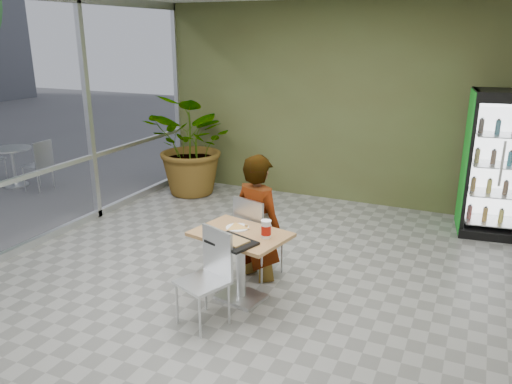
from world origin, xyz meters
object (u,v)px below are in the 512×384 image
soda_cup (266,229)px  potted_plant (195,145)px  cafeteria_tray (232,242)px  beverage_fridge (500,165)px  dining_table (241,252)px  chair_far (254,231)px  chair_near (210,269)px  seated_woman (258,229)px

soda_cup → potted_plant: (-2.61, 2.95, 0.04)m
cafeteria_tray → potted_plant: 4.00m
cafeteria_tray → beverage_fridge: 4.12m
beverage_fridge → soda_cup: bearing=-131.5°
dining_table → potted_plant: (-2.32, 2.94, 0.34)m
chair_far → soda_cup: bearing=141.9°
chair_near → soda_cup: bearing=74.0°
seated_woman → chair_far: bearing=75.1°
soda_cup → beverage_fridge: (2.11, 3.10, 0.16)m
soda_cup → chair_far: bearing=125.4°
chair_near → beverage_fridge: (2.48, 3.59, 0.45)m
beverage_fridge → potted_plant: bearing=174.7°
soda_cup → beverage_fridge: 3.76m
dining_table → cafeteria_tray: bearing=-81.3°
dining_table → beverage_fridge: bearing=52.3°
dining_table → soda_cup: 0.42m
dining_table → seated_woman: (-0.06, 0.56, 0.04)m
soda_cup → chair_near: bearing=-127.2°
soda_cup → beverage_fridge: beverage_fridge is taller
chair_near → seated_woman: seated_woman is taller
dining_table → cafeteria_tray: (0.04, -0.28, 0.23)m
dining_table → chair_near: 0.50m
dining_table → seated_woman: size_ratio=0.60×
chair_near → potted_plant: 4.11m
chair_far → potted_plant: size_ratio=0.55×
chair_far → cafeteria_tray: size_ratio=2.16×
chair_near → beverage_fridge: size_ratio=0.47×
dining_table → chair_far: 0.53m
dining_table → beverage_fridge: (2.40, 3.10, 0.46)m
soda_cup → potted_plant: size_ratio=0.10×
soda_cup → cafeteria_tray: soda_cup is taller
seated_woman → cafeteria_tray: size_ratio=3.92×
seated_woman → cafeteria_tray: (0.10, -0.84, 0.19)m
cafeteria_tray → beverage_fridge: size_ratio=0.22×
chair_far → soda_cup: 0.70m
chair_far → chair_near: chair_far is taller
dining_table → potted_plant: bearing=128.3°
cafeteria_tray → beverage_fridge: bearing=55.1°
beverage_fridge → seated_woman: bearing=-141.3°
seated_woman → beverage_fridge: bearing=-117.6°
soda_cup → cafeteria_tray: (-0.24, -0.27, -0.07)m
dining_table → potted_plant: potted_plant is taller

